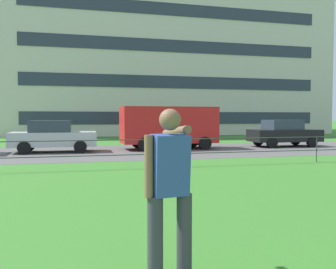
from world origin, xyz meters
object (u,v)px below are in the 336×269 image
(person_thrower, at_px, (169,190))
(car_black_left, at_px, (284,133))
(panel_van_far_left, at_px, (169,125))
(apartment_building_background, at_px, (161,42))
(car_silver_right, at_px, (53,136))

(person_thrower, distance_m, car_black_left, 18.31)
(panel_van_far_left, height_order, car_black_left, panel_van_far_left)
(person_thrower, relative_size, panel_van_far_left, 0.35)
(apartment_building_background, bearing_deg, panel_van_far_left, -101.62)
(person_thrower, relative_size, car_silver_right, 0.45)
(car_silver_right, bearing_deg, car_black_left, 1.26)
(person_thrower, xyz_separation_m, car_black_left, (10.57, 14.95, -0.19))
(car_black_left, bearing_deg, apartment_building_background, 97.33)
(apartment_building_background, bearing_deg, car_silver_right, -115.92)
(person_thrower, height_order, apartment_building_background, apartment_building_background)
(car_black_left, xyz_separation_m, apartment_building_background, (-2.63, 20.45, 9.14))
(panel_van_far_left, bearing_deg, car_silver_right, -176.60)
(car_silver_right, height_order, panel_van_far_left, panel_van_far_left)
(person_thrower, distance_m, car_silver_right, 14.83)
(person_thrower, bearing_deg, apartment_building_background, 77.35)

